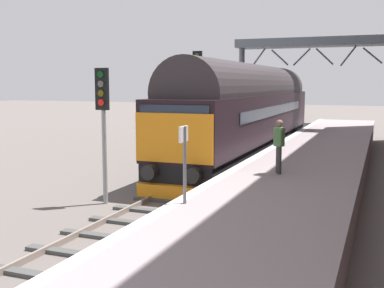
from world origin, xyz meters
The scene contains 9 objects.
ground_plane centered at (0.00, 0.00, 0.00)m, with size 140.00×140.00×0.00m, color #5F5753.
track_main centered at (0.00, 0.00, 0.05)m, with size 2.50×60.00×0.15m.
station_platform centered at (3.60, 0.00, 0.50)m, with size 4.00×44.00×1.01m.
diesel_locomotive centered at (0.00, 6.89, 2.48)m, with size 2.74×18.73×4.68m.
signal_post_mid centered at (-1.85, -3.40, 2.75)m, with size 0.44×0.22×4.20m.
signal_post_far centered at (-1.85, 4.76, 3.18)m, with size 0.44×0.22×5.20m.
platform_number_sign centered at (1.95, -6.13, 2.19)m, with size 0.10×0.44×1.77m.
waiting_passenger centered at (3.22, -1.65, 1.99)m, with size 0.45×0.48×1.64m.
overhead_footbridge centered at (2.05, 14.17, 5.72)m, with size 9.30×2.00×6.43m.
Camera 1 is at (6.10, -16.24, 3.74)m, focal length 45.53 mm.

